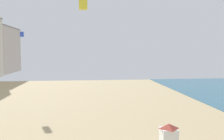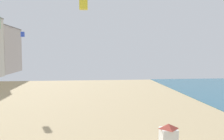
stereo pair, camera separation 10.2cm
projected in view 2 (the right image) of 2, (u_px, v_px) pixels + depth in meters
name	position (u px, v px, depth m)	size (l,w,h in m)	color
lifeguard_stand	(168.00, 133.00, 17.18)	(1.10, 1.10, 2.55)	white
kite_yellow_box	(83.00, 3.00, 28.95)	(0.99, 0.99, 1.56)	yellow
kite_blue_box	(23.00, 34.00, 42.78)	(0.56, 0.56, 0.88)	blue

